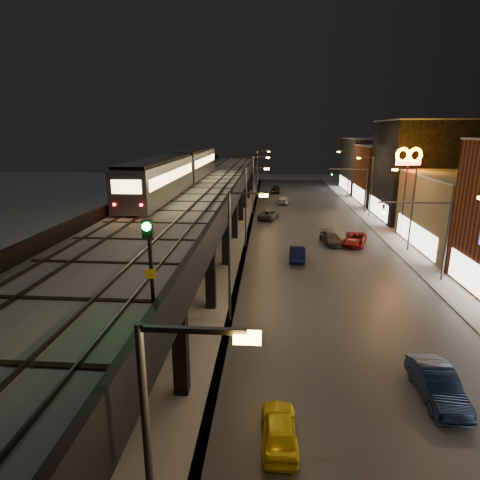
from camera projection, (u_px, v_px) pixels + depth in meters
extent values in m
plane|color=silver|center=(214.00, 478.00, 15.19)|extent=(220.00, 220.00, 0.00)
cube|color=#46474D|center=(316.00, 239.00, 48.29)|extent=(17.00, 120.00, 0.06)
cube|color=#9FA1A8|center=(401.00, 241.00, 47.56)|extent=(4.00, 120.00, 0.14)
cube|color=#9FA1A8|center=(205.00, 237.00, 49.27)|extent=(11.00, 120.00, 0.06)
cube|color=black|center=(199.00, 194.00, 44.86)|extent=(9.00, 100.00, 1.00)
cube|color=black|center=(34.00, 340.00, 20.00)|extent=(0.70, 0.70, 5.30)
cube|color=black|center=(181.00, 345.00, 19.46)|extent=(0.70, 0.70, 5.30)
cube|color=black|center=(102.00, 296.00, 19.07)|extent=(8.00, 0.60, 0.50)
cube|color=black|center=(111.00, 272.00, 29.61)|extent=(0.70, 0.70, 5.30)
cube|color=black|center=(210.00, 274.00, 29.08)|extent=(0.70, 0.70, 5.30)
cube|color=black|center=(159.00, 240.00, 28.68)|extent=(8.00, 0.60, 0.50)
cube|color=black|center=(151.00, 237.00, 39.23)|extent=(0.70, 0.70, 5.30)
cube|color=black|center=(226.00, 238.00, 38.69)|extent=(0.70, 0.70, 5.30)
cube|color=black|center=(187.00, 213.00, 38.30)|extent=(8.00, 0.60, 0.50)
cube|color=black|center=(174.00, 216.00, 48.84)|extent=(0.70, 0.70, 5.30)
cube|color=black|center=(235.00, 217.00, 48.31)|extent=(0.70, 0.70, 5.30)
cube|color=black|center=(204.00, 196.00, 47.92)|extent=(8.00, 0.60, 0.50)
cube|color=black|center=(190.00, 202.00, 58.46)|extent=(0.70, 0.70, 5.30)
cube|color=black|center=(241.00, 203.00, 57.93)|extent=(0.70, 0.70, 5.30)
cube|color=black|center=(215.00, 185.00, 57.53)|extent=(8.00, 0.60, 0.50)
cube|color=black|center=(202.00, 192.00, 68.08)|extent=(0.70, 0.70, 5.30)
cube|color=black|center=(245.00, 192.00, 67.54)|extent=(0.70, 0.70, 5.30)
cube|color=black|center=(223.00, 177.00, 67.15)|extent=(8.00, 0.60, 0.50)
cube|color=black|center=(210.00, 184.00, 77.69)|extent=(0.70, 0.70, 5.30)
cube|color=black|center=(248.00, 184.00, 77.16)|extent=(0.70, 0.70, 5.30)
cube|color=black|center=(229.00, 171.00, 76.76)|extent=(8.00, 0.60, 0.50)
cube|color=black|center=(217.00, 178.00, 87.31)|extent=(0.70, 0.70, 5.30)
cube|color=black|center=(251.00, 178.00, 86.77)|extent=(0.70, 0.70, 5.30)
cube|color=black|center=(234.00, 167.00, 86.38)|extent=(8.00, 0.60, 0.50)
cube|color=#B2B7C1|center=(199.00, 189.00, 44.70)|extent=(8.40, 100.00, 0.16)
cube|color=#332D28|center=(171.00, 188.00, 44.90)|extent=(0.08, 98.00, 0.16)
cube|color=#332D28|center=(183.00, 188.00, 44.79)|extent=(0.08, 98.00, 0.16)
cube|color=#332D28|center=(211.00, 188.00, 44.57)|extent=(0.08, 98.00, 0.16)
cube|color=#332D28|center=(223.00, 188.00, 44.47)|extent=(0.08, 98.00, 0.16)
cube|color=black|center=(68.00, 294.00, 15.83)|extent=(7.80, 0.24, 0.06)
cube|color=black|center=(168.00, 213.00, 31.21)|extent=(7.80, 0.24, 0.06)
cube|color=black|center=(202.00, 186.00, 46.60)|extent=(7.80, 0.24, 0.06)
cube|color=black|center=(219.00, 172.00, 61.98)|extent=(7.80, 0.24, 0.06)
cube|color=black|center=(230.00, 164.00, 77.37)|extent=(7.80, 0.24, 0.06)
cube|color=black|center=(238.00, 185.00, 44.27)|extent=(0.30, 100.00, 1.10)
cube|color=black|center=(161.00, 185.00, 44.89)|extent=(0.30, 100.00, 1.10)
cube|color=white|center=(477.00, 280.00, 30.78)|extent=(0.10, 9.60, 2.40)
cube|color=#806D4D|center=(475.00, 214.00, 43.17)|extent=(12.00, 15.00, 8.00)
cube|color=white|center=(415.00, 235.00, 44.24)|extent=(0.10, 12.00, 2.40)
cube|color=black|center=(424.00, 171.00, 57.76)|extent=(12.00, 13.00, 14.00)
cube|color=white|center=(378.00, 208.00, 59.62)|extent=(0.10, 10.40, 2.40)
cube|color=#B2B7C1|center=(430.00, 120.00, 55.88)|extent=(12.20, 13.20, 0.16)
cube|color=maroon|center=(394.00, 175.00, 71.75)|extent=(12.00, 12.00, 10.00)
cube|color=white|center=(358.00, 193.00, 73.09)|extent=(0.10, 9.60, 2.40)
cube|color=#B2B7C1|center=(397.00, 146.00, 70.40)|extent=(12.20, 12.20, 0.16)
cube|color=#2A2A2B|center=(375.00, 166.00, 85.08)|extent=(12.00, 16.00, 11.00)
cube|color=white|center=(345.00, 184.00, 86.55)|extent=(0.10, 12.80, 2.40)
cube|color=#B2B7C1|center=(377.00, 138.00, 83.60)|extent=(12.20, 16.20, 0.16)
cube|color=#38383A|center=(192.00, 330.00, 8.00)|extent=(2.20, 0.12, 0.12)
cube|color=#FC9A2F|center=(247.00, 337.00, 7.95)|extent=(0.55, 0.28, 0.18)
cylinder|color=#38383A|center=(229.00, 259.00, 26.55)|extent=(0.18, 0.18, 9.00)
cube|color=#38383A|center=(246.00, 193.00, 25.30)|extent=(2.20, 0.12, 0.12)
cube|color=#FC9A2F|center=(264.00, 195.00, 25.26)|extent=(0.55, 0.28, 0.18)
cylinder|color=#38383A|center=(246.00, 208.00, 43.86)|extent=(0.18, 0.18, 9.00)
cube|color=#38383A|center=(256.00, 168.00, 42.61)|extent=(2.20, 0.12, 0.12)
cube|color=#FC9A2F|center=(267.00, 169.00, 42.57)|extent=(0.55, 0.28, 0.18)
cylinder|color=#38383A|center=(412.00, 211.00, 42.58)|extent=(0.18, 0.18, 9.00)
cube|color=#38383A|center=(406.00, 169.00, 41.49)|extent=(2.20, 0.12, 0.12)
cube|color=#FC9A2F|center=(395.00, 170.00, 41.60)|extent=(0.55, 0.28, 0.18)
cylinder|color=#38383A|center=(253.00, 186.00, 61.17)|extent=(0.18, 0.18, 9.00)
cube|color=#38383A|center=(261.00, 157.00, 59.92)|extent=(2.20, 0.12, 0.12)
cube|color=#FC9A2F|center=(268.00, 158.00, 59.87)|extent=(0.55, 0.28, 0.18)
cylinder|color=#38383A|center=(371.00, 187.00, 59.89)|extent=(0.18, 0.18, 9.00)
cube|color=#38383A|center=(366.00, 157.00, 58.80)|extent=(2.20, 0.12, 0.12)
cube|color=#FC9A2F|center=(359.00, 158.00, 58.91)|extent=(0.55, 0.28, 0.18)
cylinder|color=#38383A|center=(257.00, 174.00, 78.48)|extent=(0.18, 0.18, 9.00)
cube|color=#38383A|center=(263.00, 151.00, 77.23)|extent=(2.20, 0.12, 0.12)
cube|color=#FC9A2F|center=(269.00, 152.00, 77.18)|extent=(0.55, 0.28, 0.18)
cylinder|color=#38383A|center=(349.00, 175.00, 77.20)|extent=(0.18, 0.18, 9.00)
cube|color=#38383A|center=(345.00, 151.00, 76.11)|extent=(2.20, 0.12, 0.12)
cube|color=#FC9A2F|center=(339.00, 152.00, 76.22)|extent=(0.55, 0.28, 0.18)
cylinder|color=#38383A|center=(446.00, 242.00, 34.19)|extent=(0.20, 0.20, 7.00)
cube|color=#38383A|center=(415.00, 203.00, 33.50)|extent=(6.00, 0.12, 0.12)
imported|color=black|center=(384.00, 208.00, 33.82)|extent=(0.20, 0.16, 1.00)
sphere|color=#0CFF26|center=(384.00, 211.00, 33.74)|extent=(0.18, 0.18, 0.18)
cylinder|color=#38383A|center=(366.00, 191.00, 63.04)|extent=(0.20, 0.20, 7.00)
cube|color=#38383A|center=(348.00, 169.00, 62.35)|extent=(6.00, 0.12, 0.12)
imported|color=black|center=(332.00, 172.00, 62.67)|extent=(0.20, 0.16, 1.00)
sphere|color=#0CFF26|center=(332.00, 174.00, 62.59)|extent=(0.18, 0.18, 0.18)
cube|color=gray|center=(159.00, 179.00, 37.63)|extent=(2.93, 17.67, 3.33)
cube|color=black|center=(158.00, 160.00, 37.16)|extent=(2.63, 17.17, 0.25)
cube|color=#FFE27E|center=(144.00, 174.00, 37.62)|extent=(0.05, 16.16, 0.91)
cube|color=#FFE27E|center=(175.00, 175.00, 37.41)|extent=(0.05, 16.16, 0.91)
cube|color=gray|center=(195.00, 164.00, 55.53)|extent=(2.93, 17.67, 3.33)
cube|color=black|center=(195.00, 150.00, 55.05)|extent=(2.63, 17.17, 0.25)
cube|color=#FFE27E|center=(185.00, 160.00, 55.51)|extent=(0.05, 16.16, 0.91)
cube|color=#FFE27E|center=(206.00, 160.00, 55.30)|extent=(0.05, 16.16, 0.91)
cube|color=#FFE27E|center=(126.00, 187.00, 28.99)|extent=(2.22, 0.05, 1.01)
sphere|color=#FF0C0C|center=(114.00, 205.00, 29.39)|extent=(0.20, 0.20, 0.20)
sphere|color=#FF0C0C|center=(141.00, 205.00, 29.25)|extent=(0.20, 0.20, 0.20)
cylinder|color=black|center=(151.00, 267.00, 13.64)|extent=(0.13, 0.13, 3.27)
cube|color=black|center=(148.00, 229.00, 13.17)|extent=(0.35, 0.20, 0.60)
sphere|color=#0CFF26|center=(146.00, 227.00, 13.02)|extent=(0.28, 0.28, 0.28)
cube|color=gold|center=(151.00, 274.00, 13.60)|extent=(0.38, 0.04, 0.33)
imported|color=yellow|center=(279.00, 430.00, 16.77)|extent=(1.61, 3.80, 1.28)
imported|color=#0F1640|center=(297.00, 253.00, 40.53)|extent=(1.80, 4.53, 1.47)
imported|color=#494C55|center=(269.00, 215.00, 59.32)|extent=(3.50, 5.41, 1.38)
imported|color=silver|center=(284.00, 200.00, 71.76)|extent=(2.48, 4.72, 1.31)
imported|color=black|center=(276.00, 190.00, 83.70)|extent=(1.99, 4.56, 1.53)
imported|color=#0D1833|center=(437.00, 386.00, 19.45)|extent=(1.67, 4.67, 1.53)
imported|color=maroon|center=(354.00, 240.00, 45.68)|extent=(3.77, 5.51, 1.40)
imported|color=#424446|center=(331.00, 239.00, 46.12)|extent=(2.61, 4.81, 1.32)
cylinder|color=#38383A|center=(404.00, 202.00, 48.18)|extent=(0.24, 0.24, 8.74)
cube|color=#FF0C0C|center=(408.00, 163.00, 46.94)|extent=(3.06, 0.25, 0.55)
torus|color=#F9A300|center=(403.00, 155.00, 46.76)|extent=(1.80, 0.76, 1.77)
torus|color=#F9A300|center=(415.00, 155.00, 46.66)|extent=(1.80, 0.76, 1.77)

